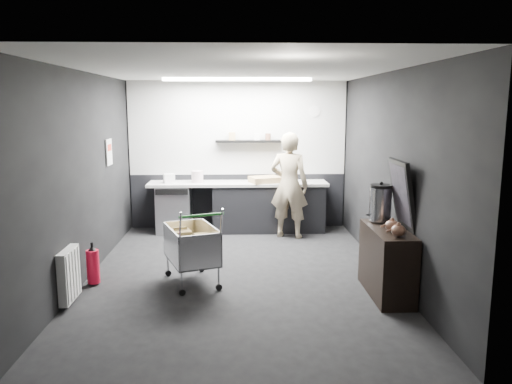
{
  "coord_description": "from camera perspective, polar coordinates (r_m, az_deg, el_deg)",
  "views": [
    {
      "loc": [
        -0.0,
        -6.43,
        2.26
      ],
      "look_at": [
        0.25,
        0.4,
        1.07
      ],
      "focal_mm": 35.0,
      "sensor_mm": 36.0,
      "label": 1
    }
  ],
  "objects": [
    {
      "name": "floor",
      "position": [
        6.81,
        -2.0,
        -9.51
      ],
      "size": [
        5.5,
        5.5,
        0.0
      ],
      "primitive_type": "plane",
      "color": "black",
      "rests_on": "ground"
    },
    {
      "name": "ceiling",
      "position": [
        6.44,
        -2.15,
        13.79
      ],
      "size": [
        5.5,
        5.5,
        0.0
      ],
      "primitive_type": "plane",
      "rotation": [
        3.14,
        0.0,
        0.0
      ],
      "color": "silver",
      "rests_on": "wall_back"
    },
    {
      "name": "wall_back",
      "position": [
        9.22,
        -2.1,
        4.21
      ],
      "size": [
        5.5,
        0.0,
        5.5
      ],
      "primitive_type": "plane",
      "rotation": [
        1.57,
        0.0,
        0.0
      ],
      "color": "black",
      "rests_on": "floor"
    },
    {
      "name": "wall_front",
      "position": [
        3.79,
        -2.01,
        -4.05
      ],
      "size": [
        5.5,
        0.0,
        5.5
      ],
      "primitive_type": "plane",
      "rotation": [
        -1.57,
        0.0,
        0.0
      ],
      "color": "black",
      "rests_on": "floor"
    },
    {
      "name": "wall_left",
      "position": [
        6.79,
        -19.21,
        1.62
      ],
      "size": [
        0.0,
        5.5,
        5.5
      ],
      "primitive_type": "plane",
      "rotation": [
        1.57,
        0.0,
        1.57
      ],
      "color": "black",
      "rests_on": "floor"
    },
    {
      "name": "wall_right",
      "position": [
        6.79,
        15.06,
        1.84
      ],
      "size": [
        0.0,
        5.5,
        5.5
      ],
      "primitive_type": "plane",
      "rotation": [
        1.57,
        0.0,
        -1.57
      ],
      "color": "black",
      "rests_on": "floor"
    },
    {
      "name": "kitchen_wall_panel",
      "position": [
        9.16,
        -2.12,
        7.31
      ],
      "size": [
        3.95,
        0.02,
        1.7
      ],
      "primitive_type": "cube",
      "color": "beige",
      "rests_on": "wall_back"
    },
    {
      "name": "dado_panel",
      "position": [
        9.32,
        -2.06,
        -1.01
      ],
      "size": [
        3.95,
        0.02,
        1.0
      ],
      "primitive_type": "cube",
      "color": "black",
      "rests_on": "wall_back"
    },
    {
      "name": "floating_shelf",
      "position": [
        9.07,
        -0.84,
        5.83
      ],
      "size": [
        1.2,
        0.22,
        0.04
      ],
      "primitive_type": "cube",
      "color": "black",
      "rests_on": "wall_back"
    },
    {
      "name": "wall_clock",
      "position": [
        9.25,
        6.69,
        9.13
      ],
      "size": [
        0.2,
        0.03,
        0.2
      ],
      "primitive_type": "cylinder",
      "rotation": [
        1.57,
        0.0,
        0.0
      ],
      "color": "silver",
      "rests_on": "wall_back"
    },
    {
      "name": "poster",
      "position": [
        8.01,
        -16.46,
        4.39
      ],
      "size": [
        0.02,
        0.3,
        0.4
      ],
      "primitive_type": "cube",
      "color": "silver",
      "rests_on": "wall_left"
    },
    {
      "name": "poster_red_band",
      "position": [
        8.0,
        -16.45,
        4.89
      ],
      "size": [
        0.02,
        0.22,
        0.1
      ],
      "primitive_type": "cube",
      "color": "red",
      "rests_on": "poster"
    },
    {
      "name": "radiator",
      "position": [
        6.16,
        -20.59,
        -8.85
      ],
      "size": [
        0.1,
        0.5,
        0.6
      ],
      "primitive_type": "cube",
      "color": "silver",
      "rests_on": "wall_left"
    },
    {
      "name": "ceiling_strip",
      "position": [
        8.29,
        -2.15,
        12.71
      ],
      "size": [
        2.4,
        0.2,
        0.04
      ],
      "primitive_type": "cube",
      "color": "white",
      "rests_on": "ceiling"
    },
    {
      "name": "prep_counter",
      "position": [
        9.03,
        -1.2,
        -1.64
      ],
      "size": [
        3.2,
        0.61,
        0.9
      ],
      "color": "black",
      "rests_on": "floor"
    },
    {
      "name": "person",
      "position": [
        8.55,
        3.81,
        0.77
      ],
      "size": [
        0.77,
        0.63,
        1.82
      ],
      "primitive_type": "imported",
      "rotation": [
        0.0,
        0.0,
        2.8
      ],
      "color": "beige",
      "rests_on": "floor"
    },
    {
      "name": "shopping_cart",
      "position": [
        6.44,
        -7.39,
        -6.26
      ],
      "size": [
        0.83,
        1.09,
        1.0
      ],
      "color": "silver",
      "rests_on": "floor"
    },
    {
      "name": "sideboard",
      "position": [
        6.23,
        14.78,
        -6.66
      ],
      "size": [
        0.46,
        1.09,
        1.63
      ],
      "color": "black",
      "rests_on": "floor"
    },
    {
      "name": "fire_extinguisher",
      "position": [
        6.73,
        -18.13,
        -7.96
      ],
      "size": [
        0.16,
        0.16,
        0.53
      ],
      "color": "red",
      "rests_on": "floor"
    },
    {
      "name": "cardboard_box",
      "position": [
        8.91,
        1.06,
        1.43
      ],
      "size": [
        0.62,
        0.54,
        0.1
      ],
      "primitive_type": "cube",
      "rotation": [
        0.0,
        0.0,
        0.33
      ],
      "color": "#A38557",
      "rests_on": "prep_counter"
    },
    {
      "name": "pink_tub",
      "position": [
        8.96,
        -6.72,
        1.76
      ],
      "size": [
        0.21,
        0.21,
        0.21
      ],
      "primitive_type": "cylinder",
      "color": "beige",
      "rests_on": "prep_counter"
    },
    {
      "name": "white_container",
      "position": [
        8.97,
        -9.9,
        1.54
      ],
      "size": [
        0.22,
        0.19,
        0.16
      ],
      "primitive_type": "cube",
      "rotation": [
        0.0,
        0.0,
        0.32
      ],
      "color": "silver",
      "rests_on": "prep_counter"
    }
  ]
}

